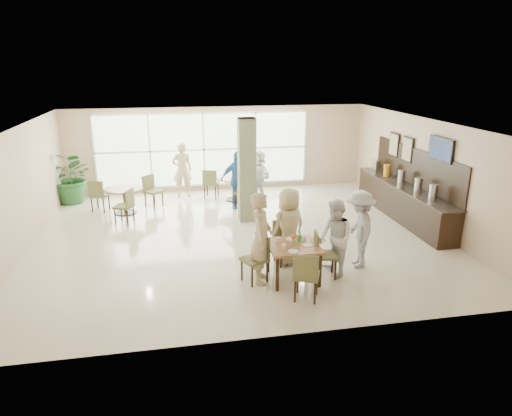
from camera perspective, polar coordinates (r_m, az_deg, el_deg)
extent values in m
plane|color=beige|center=(11.56, -2.09, -3.46)|extent=(10.00, 10.00, 0.00)
plane|color=white|center=(10.86, -2.25, 10.44)|extent=(10.00, 10.00, 0.00)
plane|color=#C6AB8E|center=(15.49, -4.69, 7.37)|extent=(10.00, 0.00, 10.00)
plane|color=#C6AB8E|center=(6.94, 3.47, -5.93)|extent=(10.00, 0.00, 10.00)
plane|color=#C6AB8E|center=(11.53, -27.56, 1.74)|extent=(0.00, 9.00, 9.00)
plane|color=#C6AB8E|center=(12.83, 20.55, 4.11)|extent=(0.00, 9.00, 9.00)
plane|color=silver|center=(15.42, -6.54, 7.26)|extent=(7.00, 0.00, 7.00)
cube|color=#686E4D|center=(12.34, -1.17, 4.73)|extent=(0.45, 0.45, 2.80)
cube|color=brown|center=(9.06, 4.70, -4.75)|extent=(1.00, 1.00, 0.05)
cube|color=black|center=(8.74, 2.68, -8.27)|extent=(0.06, 0.06, 0.70)
cube|color=black|center=(8.96, 7.97, -7.76)|extent=(0.06, 0.06, 0.70)
cube|color=black|center=(9.49, 1.51, -6.08)|extent=(0.06, 0.06, 0.70)
cube|color=black|center=(9.69, 6.40, -5.67)|extent=(0.06, 0.06, 0.70)
cylinder|color=brown|center=(13.58, -16.18, 2.32)|extent=(1.07, 1.07, 0.04)
cylinder|color=black|center=(13.68, -16.05, 0.81)|extent=(0.10, 0.10, 0.71)
cylinder|color=black|center=(13.78, -15.93, -0.54)|extent=(0.60, 0.60, 0.03)
cylinder|color=brown|center=(14.35, -2.61, 3.83)|extent=(1.17, 1.17, 0.04)
cylinder|color=black|center=(14.44, -2.59, 2.38)|extent=(0.10, 0.10, 0.71)
cylinder|color=black|center=(14.54, -2.58, 1.09)|extent=(0.60, 0.60, 0.03)
cylinder|color=white|center=(9.26, 6.00, -3.76)|extent=(0.08, 0.08, 0.10)
cylinder|color=white|center=(8.82, 3.49, -4.84)|extent=(0.08, 0.08, 0.10)
cylinder|color=white|center=(9.12, 2.75, -4.04)|extent=(0.08, 0.08, 0.10)
cylinder|color=white|center=(8.72, 4.68, -5.43)|extent=(0.20, 0.20, 0.01)
cylinder|color=white|center=(9.31, 4.38, -3.88)|extent=(0.20, 0.20, 0.01)
cylinder|color=white|center=(9.05, 6.47, -4.60)|extent=(0.20, 0.20, 0.01)
cylinder|color=#99B27F|center=(9.03, 4.71, -4.25)|extent=(0.07, 0.07, 0.12)
sphere|color=#E04B12|center=(8.99, 4.92, -3.59)|extent=(0.07, 0.07, 0.07)
sphere|color=#E04B12|center=(9.00, 4.60, -3.55)|extent=(0.07, 0.07, 0.07)
sphere|color=#E04B12|center=(8.96, 4.69, -3.67)|extent=(0.07, 0.07, 0.07)
cube|color=green|center=(9.15, 5.46, -3.86)|extent=(0.09, 0.07, 0.15)
cube|color=black|center=(13.33, 17.85, 0.63)|extent=(0.60, 4.60, 0.90)
cube|color=black|center=(13.21, 18.04, 2.58)|extent=(0.64, 4.70, 0.04)
cube|color=black|center=(13.23, 19.36, 4.84)|extent=(0.04, 4.60, 1.00)
cylinder|color=silver|center=(11.99, 21.26, 1.83)|extent=(0.20, 0.20, 0.40)
cylinder|color=silver|center=(12.57, 19.62, 2.71)|extent=(0.20, 0.20, 0.40)
cylinder|color=silver|center=(13.32, 17.73, 3.72)|extent=(0.20, 0.20, 0.40)
cylinder|color=orange|center=(14.10, 16.02, 4.53)|extent=(0.18, 0.18, 0.36)
cube|color=silver|center=(14.72, 14.83, 5.16)|extent=(0.18, 0.30, 0.36)
cube|color=black|center=(12.16, 22.11, 6.85)|extent=(0.06, 1.00, 0.58)
cube|color=#7F99CC|center=(12.15, 22.01, 6.85)|extent=(0.01, 0.92, 0.50)
cube|color=black|center=(13.57, 18.43, 6.96)|extent=(0.04, 0.55, 0.70)
cube|color=#935B35|center=(13.56, 18.34, 6.96)|extent=(0.01, 0.47, 0.62)
cube|color=black|center=(14.26, 16.90, 7.60)|extent=(0.04, 0.55, 0.70)
cube|color=#935B35|center=(14.25, 16.81, 7.60)|extent=(0.01, 0.47, 0.62)
imported|color=#235929|center=(15.13, -22.00, 3.61)|extent=(1.93, 1.93, 1.63)
imported|color=tan|center=(8.90, 0.67, -3.76)|extent=(0.61, 0.77, 1.84)
imported|color=tan|center=(9.77, 4.12, -2.29)|extent=(0.93, 0.74, 1.68)
imported|color=white|center=(9.33, 9.85, -3.79)|extent=(0.70, 0.85, 1.60)
imported|color=#A5A5A7|center=(9.85, 12.82, -2.58)|extent=(0.78, 1.16, 1.67)
imported|color=#3C74B6|center=(13.58, -2.37, 3.58)|extent=(1.06, 0.67, 1.71)
imported|color=white|center=(14.45, 0.27, 4.17)|extent=(1.15, 1.58, 1.57)
imported|color=tan|center=(14.85, -9.21, 4.71)|extent=(0.66, 0.44, 1.77)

